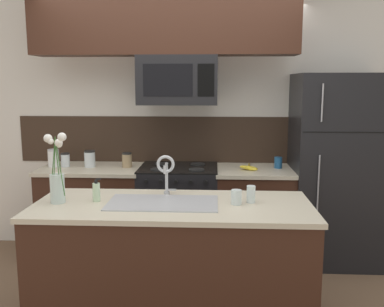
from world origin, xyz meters
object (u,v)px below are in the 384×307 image
sink_faucet (166,169)px  spare_glass (251,194)px  refrigerator (336,169)px  banana_bunch (249,168)px  flower_vase (57,179)px  storage_jar_tall (54,158)px  coffee_tin (278,163)px  storage_jar_short (90,159)px  drinking_glass (236,197)px  microwave (178,80)px  dish_soap_bottle (96,192)px  storage_jar_squat (127,160)px  storage_jar_medium (65,160)px  stove_range (179,212)px

sink_faucet → spare_glass: sink_faucet is taller
refrigerator → banana_bunch: 0.85m
sink_faucet → flower_vase: 0.76m
storage_jar_tall → banana_bunch: (1.93, -0.07, -0.07)m
coffee_tin → storage_jar_short: bearing=-178.8°
banana_bunch → drinking_glass: (-0.18, -1.18, 0.03)m
storage_jar_short → drinking_glass: (1.39, -1.26, -0.03)m
storage_jar_tall → coffee_tin: size_ratio=1.60×
microwave → dish_soap_bottle: 1.51m
storage_jar_short → banana_bunch: 1.57m
storage_jar_squat → spare_glass: bearing=-47.4°
spare_glass → storage_jar_short: bearing=141.0°
storage_jar_short → drinking_glass: size_ratio=1.65×
drinking_glass → storage_jar_squat: bearing=128.7°
storage_jar_tall → dish_soap_bottle: size_ratio=1.07×
storage_jar_short → coffee_tin: (1.86, 0.04, -0.03)m
refrigerator → storage_jar_tall: (-2.77, -0.01, 0.09)m
coffee_tin → storage_jar_squat: bearing=-179.0°
storage_jar_tall → storage_jar_medium: size_ratio=1.28×
microwave → storage_jar_tall: bearing=178.8°
refrigerator → dish_soap_bottle: size_ratio=11.04×
banana_bunch → coffee_tin: 0.31m
drinking_glass → coffee_tin: bearing=70.0°
storage_jar_tall → banana_bunch: storage_jar_tall is taller
storage_jar_short → sink_faucet: 1.38m
stove_range → storage_jar_short: 1.03m
refrigerator → storage_jar_short: 2.41m
stove_range → microwave: size_ratio=1.25×
storage_jar_medium → sink_faucet: size_ratio=0.45×
storage_jar_tall → flower_vase: (0.51, -1.28, 0.08)m
banana_bunch → sink_faucet: bearing=-124.9°
dish_soap_bottle → coffee_tin: bearing=41.2°
microwave → flower_vase: 1.60m
storage_jar_short → coffee_tin: bearing=1.2°
stove_range → microwave: bearing=-89.8°
stove_range → coffee_tin: bearing=2.9°
sink_faucet → banana_bunch: bearing=55.1°
microwave → refrigerator: microwave is taller
stove_range → flower_vase: flower_vase is taller
stove_range → drinking_glass: bearing=-68.0°
banana_bunch → spare_glass: bearing=-93.8°
dish_soap_bottle → storage_jar_squat: bearing=91.8°
storage_jar_short → banana_bunch: (1.57, -0.07, -0.06)m
spare_glass → flower_vase: 1.34m
dish_soap_bottle → flower_vase: 0.28m
microwave → spare_glass: (0.61, -1.17, -0.79)m
drinking_glass → flower_vase: size_ratio=0.20×
storage_jar_tall → coffee_tin: (2.22, 0.04, -0.03)m
stove_range → sink_faucet: sink_faucet is taller
drinking_glass → dish_soap_bottle: bearing=178.6°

